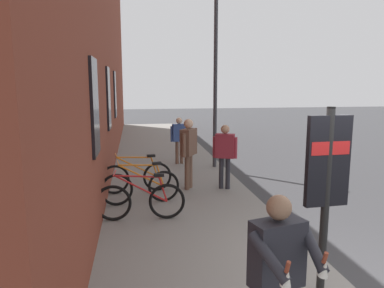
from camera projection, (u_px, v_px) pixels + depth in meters
ground at (264, 177)px, 11.03m from camera, size 60.00×60.00×0.00m
sidewalk_pavement at (167, 164)px, 12.54m from camera, size 24.00×3.50×0.12m
station_facade at (104, 45)px, 12.53m from camera, size 22.00×0.65×8.18m
bicycle_nearest_sign at (141, 201)px, 7.18m from camera, size 0.48×1.77×0.97m
bicycle_mid_rack at (141, 187)px, 8.15m from camera, size 0.48×1.77×0.97m
bicycle_under_window at (137, 177)px, 9.01m from camera, size 0.48×1.76×0.97m
transit_info_sign at (327, 174)px, 4.38m from camera, size 0.12×0.55×2.40m
pedestrian_near_bus at (225, 150)px, 9.22m from camera, size 0.40×0.58×1.64m
pedestrian_crossing_street at (189, 146)px, 9.21m from camera, size 0.59×0.49×1.79m
pedestrian_by_facade at (179, 136)px, 12.15m from camera, size 0.26×0.59×1.55m
tourist_with_hotdogs at (278, 265)px, 3.30m from camera, size 0.67×0.66×1.70m
street_lamp at (216, 61)px, 11.30m from camera, size 0.28×0.28×5.70m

